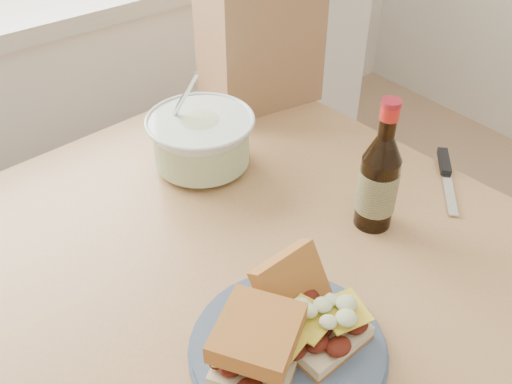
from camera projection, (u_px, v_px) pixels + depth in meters
dining_table at (232, 297)px, 0.99m from camera, size 0.98×0.98×0.77m
plate at (288, 347)px, 0.76m from camera, size 0.26×0.26×0.02m
sandwich_left at (257, 345)px, 0.71m from camera, size 0.14×0.14×0.08m
sandwich_right at (311, 311)px, 0.76m from camera, size 0.11×0.15×0.09m
coleslaw_bowl at (201, 143)px, 1.07m from camera, size 0.20×0.20×0.20m
beer_bottle at (378, 181)px, 0.92m from camera, size 0.07×0.07×0.24m
knife at (445, 169)px, 1.08m from camera, size 0.16×0.15×0.01m
paper_bag at (260, 32)px, 1.22m from camera, size 0.26×0.19×0.31m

